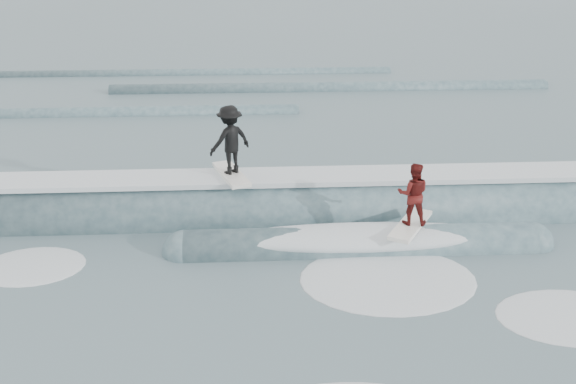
{
  "coord_description": "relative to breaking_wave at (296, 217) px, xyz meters",
  "views": [
    {
      "loc": [
        -0.85,
        -13.56,
        7.73
      ],
      "look_at": [
        0.0,
        2.21,
        1.1
      ],
      "focal_mm": 40.0,
      "sensor_mm": 36.0,
      "label": 1
    }
  ],
  "objects": [
    {
      "name": "far_swells",
      "position": [
        -3.23,
        14.76,
        -0.04
      ],
      "size": [
        34.92,
        8.65,
        0.8
      ],
      "color": "#344E58",
      "rests_on": "ground"
    },
    {
      "name": "surfer_red",
      "position": [
        2.8,
        -1.87,
        1.34
      ],
      "size": [
        1.51,
        2.0,
        1.72
      ],
      "color": "white",
      "rests_on": "ground"
    },
    {
      "name": "breaking_wave",
      "position": [
        0.0,
        0.0,
        0.0
      ],
      "size": [
        23.26,
        3.92,
        2.28
      ],
      "color": "#344E58",
      "rests_on": "ground"
    },
    {
      "name": "ground",
      "position": [
        -0.27,
        -2.89,
        -0.04
      ],
      "size": [
        160.0,
        160.0,
        0.0
      ],
      "primitive_type": "plane",
      "color": "#415C5F",
      "rests_on": "ground"
    },
    {
      "name": "surfer_black",
      "position": [
        -1.8,
        0.33,
        2.17
      ],
      "size": [
        1.42,
        2.07,
        2.02
      ],
      "color": "silver",
      "rests_on": "ground"
    },
    {
      "name": "whitewater",
      "position": [
        0.92,
        -3.51,
        -0.04
      ],
      "size": [
        17.02,
        8.75,
        0.1
      ],
      "color": "silver",
      "rests_on": "ground"
    }
  ]
}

